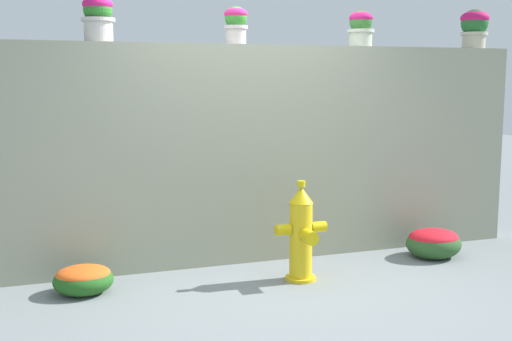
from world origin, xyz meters
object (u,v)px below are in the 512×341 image
Objects in this scene: potted_plant_1 at (98,15)px; potted_plant_2 at (236,22)px; flower_bush_left at (434,242)px; potted_plant_3 at (361,27)px; fire_hydrant at (301,235)px; flower_bush_right at (83,278)px; potted_plant_4 at (474,26)px.

potted_plant_2 is (1.24, 0.02, -0.02)m from potted_plant_1.
potted_plant_2 is 2.82m from flower_bush_left.
potted_plant_1 is 1.13× the size of potted_plant_3.
fire_hydrant is (0.31, -0.82, -1.83)m from potted_plant_2.
potted_plant_1 reaches higher than flower_bush_left.
flower_bush_right is at bearing -114.15° from potted_plant_1.
flower_bush_left is at bearing -0.47° from flower_bush_right.
potted_plant_3 reaches higher than fire_hydrant.
potted_plant_3 is at bearing 10.83° from flower_bush_right.
potted_plant_2 is at bearing 162.04° from flower_bush_left.
potted_plant_3 is at bearing 39.56° from fire_hydrant.
potted_plant_3 is 1.34m from potted_plant_4.
potted_plant_4 reaches higher than flower_bush_right.
potted_plant_1 is 2.55m from fire_hydrant.
potted_plant_4 is 0.47× the size of fire_hydrant.
potted_plant_1 is at bearing 65.85° from flower_bush_right.
potted_plant_2 is at bearing 20.76° from flower_bush_right.
potted_plant_4 is at bearing -0.49° from potted_plant_2.
potted_plant_4 reaches higher than potted_plant_3.
potted_plant_1 is at bearing 169.46° from flower_bush_left.
potted_plant_2 reaches higher than flower_bush_left.
potted_plant_1 is 3.85m from potted_plant_4.
potted_plant_2 reaches higher than fire_hydrant.
fire_hydrant is at bearing -140.44° from potted_plant_3.
flower_bush_right is at bearing -172.50° from potted_plant_4.
potted_plant_4 is (3.85, -0.00, 0.02)m from potted_plant_1.
fire_hydrant is at bearing -8.36° from flower_bush_right.
flower_bush_right is at bearing 179.53° from flower_bush_left.
potted_plant_1 is 3.75m from flower_bush_left.
potted_plant_3 is 0.40× the size of fire_hydrant.
potted_plant_3 is 2.21m from fire_hydrant.
potted_plant_3 is at bearing -1.59° from potted_plant_2.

